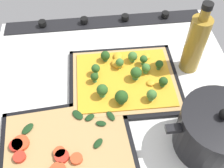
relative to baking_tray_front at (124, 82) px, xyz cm
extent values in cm
cube|color=silver|center=(3.08, 2.17, -1.87)|extent=(77.31, 71.17, 3.00)
cube|color=black|center=(3.08, -29.91, 0.03)|extent=(74.22, 7.00, 0.80)
cylinder|color=black|center=(-20.11, -29.91, 1.33)|extent=(2.80, 2.80, 1.80)
cylinder|color=black|center=(-4.65, -29.91, 1.33)|extent=(2.80, 2.80, 1.80)
cylinder|color=black|center=(10.81, -29.91, 1.33)|extent=(2.80, 2.80, 1.80)
cylinder|color=black|center=(26.28, -29.91, 1.33)|extent=(2.80, 2.80, 1.80)
cube|color=black|center=(0.00, 0.00, -0.12)|extent=(34.18, 28.68, 0.50)
cube|color=black|center=(-0.26, -13.42, 0.28)|extent=(33.66, 1.84, 1.30)
cube|color=black|center=(0.26, 13.42, 0.28)|extent=(33.66, 1.84, 1.30)
cube|color=black|center=(-16.22, 0.31, 0.28)|extent=(1.73, 28.07, 1.30)
cube|color=black|center=(16.22, -0.31, 0.28)|extent=(1.73, 28.07, 1.30)
cube|color=tan|center=(0.00, 0.00, 0.63)|extent=(31.73, 26.24, 1.00)
cube|color=gold|center=(0.00, 0.00, 1.33)|extent=(29.18, 23.63, 0.40)
cone|color=#427635|center=(4.97, -8.42, 1.96)|extent=(1.66, 1.66, 0.85)
sphere|color=#264C1C|center=(4.97, -8.42, 3.51)|extent=(3.01, 3.01, 3.01)
cone|color=#4D8B3F|center=(8.45, -2.96, 2.22)|extent=(1.47, 1.47, 1.38)
sphere|color=#2D5B23|center=(8.45, -2.96, 3.91)|extent=(2.67, 2.67, 2.67)
cone|color=#427635|center=(-11.27, -2.76, 2.12)|extent=(1.36, 1.36, 1.18)
sphere|color=#264C1C|center=(-11.27, -2.76, 3.64)|extent=(2.47, 2.47, 2.47)
cone|color=#427635|center=(9.04, 0.14, 2.17)|extent=(1.32, 1.32, 1.27)
sphere|color=#264C1C|center=(9.04, 0.14, 3.70)|extent=(2.41, 2.41, 2.41)
cone|color=#68AD54|center=(0.83, -4.68, 2.22)|extent=(1.41, 1.41, 1.37)
sphere|color=#427533|center=(0.83, -4.68, 3.87)|extent=(2.56, 2.56, 2.56)
cone|color=#4D8B3F|center=(7.21, 5.63, 2.22)|extent=(1.82, 1.82, 1.37)
sphere|color=#2D5B23|center=(7.21, 5.63, 4.15)|extent=(3.32, 3.32, 3.32)
cone|color=#427635|center=(2.08, 8.47, 1.95)|extent=(2.12, 2.12, 0.84)
sphere|color=#264C1C|center=(2.08, 8.47, 3.82)|extent=(3.85, 3.85, 3.85)
cone|color=#4D8B3F|center=(-3.42, 0.31, 2.17)|extent=(1.91, 1.91, 1.28)
sphere|color=#2D5B23|center=(-3.42, 0.31, 4.11)|extent=(3.48, 3.48, 3.48)
cone|color=#68AD54|center=(-3.63, -7.08, 1.97)|extent=(1.68, 1.68, 0.88)
sphere|color=#427533|center=(-3.63, -7.08, 3.56)|extent=(3.06, 3.06, 3.06)
cone|color=#427635|center=(-10.95, 4.04, 2.02)|extent=(1.48, 1.48, 0.97)
sphere|color=#264C1C|center=(-10.95, 4.04, 3.51)|extent=(2.68, 2.68, 2.68)
cone|color=#68AD54|center=(-6.49, 8.56, 2.07)|extent=(1.63, 1.63, 1.06)
sphere|color=#427533|center=(-6.49, 8.56, 3.71)|extent=(2.97, 2.97, 2.97)
cone|color=#68AD54|center=(-6.91, -1.76, 2.03)|extent=(1.51, 1.51, 1.00)
sphere|color=#427533|center=(-6.91, -1.76, 3.56)|extent=(2.74, 2.74, 2.74)
cone|color=#4D8B3F|center=(-6.82, -5.29, 2.20)|extent=(1.34, 1.34, 1.32)
sphere|color=#2D5B23|center=(-6.82, -5.29, 3.77)|extent=(2.44, 2.44, 2.44)
ellipsoid|color=gold|center=(-7.65, 2.92, 1.93)|extent=(3.41, 3.27, 0.93)
ellipsoid|color=gold|center=(1.25, -5.91, 2.18)|extent=(5.78, 5.76, 1.50)
ellipsoid|color=gold|center=(-8.37, -8.21, 1.93)|extent=(3.29, 3.32, 0.93)
ellipsoid|color=gold|center=(0.86, -9.04, 2.10)|extent=(2.85, 3.83, 1.32)
cube|color=black|center=(17.63, 20.14, -0.12)|extent=(35.74, 28.27, 0.50)
cube|color=black|center=(18.50, 7.81, 0.28)|extent=(34.00, 3.59, 1.30)
cube|color=black|center=(1.27, 18.99, 0.28)|extent=(3.03, 25.96, 1.30)
cube|color=black|center=(33.98, 21.30, 0.28)|extent=(3.03, 25.96, 1.30)
cube|color=tan|center=(17.63, 20.14, 0.58)|extent=(33.18, 25.71, 0.90)
cylinder|color=red|center=(29.29, 22.09, 1.53)|extent=(3.09, 3.09, 1.00)
cylinder|color=#B22319|center=(30.41, 18.87, 1.53)|extent=(3.48, 3.48, 1.00)
cylinder|color=#D14723|center=(29.38, 18.39, 1.53)|extent=(4.38, 4.38, 1.00)
cylinder|color=red|center=(18.91, 23.15, 1.53)|extent=(3.59, 3.59, 1.00)
cylinder|color=#D14723|center=(19.48, 22.00, 1.53)|extent=(2.98, 2.98, 1.00)
cylinder|color=#D14723|center=(15.32, 24.15, 1.53)|extent=(3.03, 3.03, 1.00)
ellipsoid|color=#193819|center=(9.72, 20.59, 1.43)|extent=(3.39, 3.54, 0.60)
ellipsoid|color=#193819|center=(27.97, 14.25, 1.43)|extent=(3.98, 4.22, 0.60)
ellipsoid|color=#193819|center=(14.62, 11.42, 1.43)|extent=(4.01, 4.28, 0.60)
ellipsoid|color=#193819|center=(8.46, 14.88, 1.43)|extent=(3.12, 2.25, 0.60)
ellipsoid|color=#193819|center=(5.60, 12.80, 1.43)|extent=(2.98, 3.77, 0.60)
ellipsoid|color=#193819|center=(11.36, 12.64, 1.43)|extent=(3.37, 3.02, 0.60)
cylinder|color=black|center=(-18.67, 22.94, 5.74)|extent=(18.08, 18.08, 12.21)
cylinder|color=black|center=(-18.67, 22.94, 12.25)|extent=(18.44, 18.44, 0.80)
sphere|color=black|center=(-18.67, 22.94, 13.85)|extent=(2.40, 2.40, 2.40)
cube|color=black|center=(-7.83, 22.94, 9.65)|extent=(3.60, 2.00, 1.20)
cylinder|color=olive|center=(-21.63, -4.14, 9.12)|extent=(5.97, 5.97, 18.96)
cylinder|color=olive|center=(-21.63, -4.14, 20.35)|extent=(2.69, 2.69, 3.50)
cylinder|color=black|center=(-21.63, -4.14, 22.90)|extent=(2.98, 2.98, 1.60)
camera|label=1|loc=(9.72, 51.73, 64.24)|focal=42.94mm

